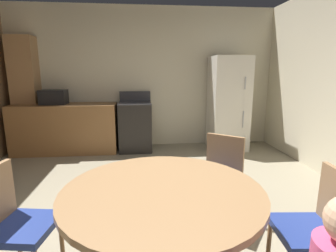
% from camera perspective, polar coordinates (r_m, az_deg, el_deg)
% --- Properties ---
extents(ground_plane, '(14.00, 14.00, 0.00)m').
position_cam_1_polar(ground_plane, '(2.59, -3.46, -23.16)').
color(ground_plane, gray).
extents(wall_back, '(5.40, 0.12, 2.70)m').
position_cam_1_polar(wall_back, '(5.28, -5.11, 10.38)').
color(wall_back, beige).
rests_on(wall_back, ground).
extents(kitchen_counter, '(1.85, 0.60, 0.90)m').
position_cam_1_polar(kitchen_counter, '(5.18, -21.38, -0.47)').
color(kitchen_counter, olive).
rests_on(kitchen_counter, ground).
extents(pantry_column, '(0.44, 0.36, 2.10)m').
position_cam_1_polar(pantry_column, '(5.50, -28.50, 5.92)').
color(pantry_column, '#9E754C').
rests_on(pantry_column, ground).
extents(oven_range, '(0.60, 0.60, 1.10)m').
position_cam_1_polar(oven_range, '(4.99, -7.12, 0.02)').
color(oven_range, black).
rests_on(oven_range, ground).
extents(refrigerator, '(0.68, 0.68, 1.76)m').
position_cam_1_polar(refrigerator, '(5.14, 13.01, 4.82)').
color(refrigerator, silver).
rests_on(refrigerator, ground).
extents(microwave, '(0.44, 0.32, 0.26)m').
position_cam_1_polar(microwave, '(5.14, -23.70, 5.82)').
color(microwave, black).
rests_on(microwave, kitchen_counter).
extents(dining_table, '(1.28, 1.28, 0.76)m').
position_cam_1_polar(dining_table, '(1.77, -1.14, -18.00)').
color(dining_table, '#9E754C').
rests_on(dining_table, ground).
extents(chair_east, '(0.44, 0.44, 0.87)m').
position_cam_1_polar(chair_east, '(2.08, 29.96, -18.20)').
color(chair_east, '#9E754C').
rests_on(chair_east, ground).
extents(chair_northeast, '(0.56, 0.56, 0.87)m').
position_cam_1_polar(chair_northeast, '(2.64, 11.29, -10.30)').
color(chair_northeast, '#9E754C').
rests_on(chair_northeast, ground).
extents(chair_west, '(0.46, 0.46, 0.87)m').
position_cam_1_polar(chair_west, '(2.15, -30.82, -17.28)').
color(chair_west, '#9E754C').
rests_on(chair_west, ground).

